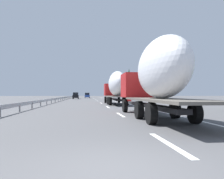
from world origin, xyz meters
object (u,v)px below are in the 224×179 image
road_sign (119,90)px  car_black_suv (76,96)px  car_blue_sedan (87,95)px  truck_lead (116,86)px  truck_trailing (155,76)px

road_sign → car_black_suv: bearing=29.5°
car_blue_sedan → truck_lead: bearing=-175.6°
truck_lead → truck_trailing: bearing=-180.0°
truck_lead → car_black_suv: size_ratio=3.04×
car_black_suv → road_sign: road_sign is taller
truck_lead → car_blue_sedan: 50.45m
car_blue_sedan → road_sign: size_ratio=1.26×
truck_trailing → road_sign: (34.70, -3.10, -0.19)m
truck_trailing → car_black_suv: 53.62m
truck_lead → car_black_suv: 36.31m
truck_trailing → car_blue_sedan: 67.97m
truck_lead → road_sign: 17.42m
car_blue_sedan → road_sign: (-33.14, -6.94, 1.41)m
car_blue_sedan → road_sign: 33.89m
road_sign → car_blue_sedan: bearing=11.8°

